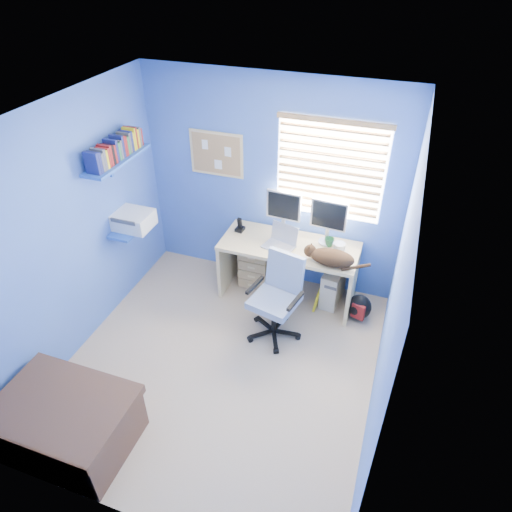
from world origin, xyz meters
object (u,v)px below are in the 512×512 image
(desk, at_px, (288,271))
(cat, at_px, (332,258))
(office_chair, at_px, (276,307))
(laptop, at_px, (279,239))
(tower_pc, at_px, (333,285))

(desk, distance_m, cat, 0.72)
(desk, height_order, office_chair, office_chair)
(desk, xyz_separation_m, office_chair, (0.05, -0.63, -0.02))
(office_chair, bearing_deg, cat, 42.80)
(laptop, xyz_separation_m, office_chair, (0.15, -0.55, -0.50))
(laptop, height_order, cat, laptop)
(desk, distance_m, office_chair, 0.63)
(desk, bearing_deg, office_chair, -85.25)
(laptop, relative_size, cat, 0.70)
(desk, relative_size, tower_pc, 3.43)
(cat, distance_m, office_chair, 0.79)
(laptop, bearing_deg, tower_pc, 31.46)
(cat, relative_size, office_chair, 0.50)
(laptop, height_order, office_chair, laptop)
(cat, bearing_deg, office_chair, -130.62)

